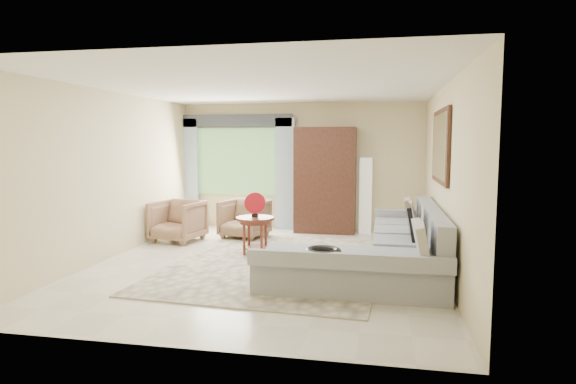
% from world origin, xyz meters
% --- Properties ---
extents(ground, '(6.00, 6.00, 0.00)m').
position_xyz_m(ground, '(0.00, 0.00, 0.00)').
color(ground, silver).
rests_on(ground, ground).
extents(area_rug, '(3.25, 4.18, 0.02)m').
position_xyz_m(area_rug, '(0.17, 0.04, 0.01)').
color(area_rug, beige).
rests_on(area_rug, ground).
extents(sectional_sofa, '(2.30, 3.46, 0.90)m').
position_xyz_m(sectional_sofa, '(1.78, -0.18, 0.28)').
color(sectional_sofa, '#9C9FA4').
rests_on(sectional_sofa, ground).
extents(tv_screen, '(0.14, 0.74, 0.48)m').
position_xyz_m(tv_screen, '(2.05, -0.08, 0.72)').
color(tv_screen, black).
rests_on(tv_screen, sectional_sofa).
extents(garden_hose, '(0.43, 0.43, 0.09)m').
position_xyz_m(garden_hose, '(1.00, -1.38, 0.55)').
color(garden_hose, black).
rests_on(garden_hose, sectional_sofa).
extents(coffee_table, '(0.61, 0.61, 0.61)m').
position_xyz_m(coffee_table, '(-0.33, 0.55, 0.32)').
color(coffee_table, '#542016').
rests_on(coffee_table, ground).
extents(red_disc, '(0.32, 0.16, 0.34)m').
position_xyz_m(red_disc, '(-0.33, 0.55, 0.84)').
color(red_disc, '#AB111A').
rests_on(red_disc, coffee_table).
extents(armchair_left, '(0.94, 0.96, 0.75)m').
position_xyz_m(armchair_left, '(-1.98, 1.30, 0.38)').
color(armchair_left, '#9D6E56').
rests_on(armchair_left, ground).
extents(armchair_right, '(0.95, 0.96, 0.73)m').
position_xyz_m(armchair_right, '(-0.88, 1.84, 0.36)').
color(armchair_right, '#9D7955').
rests_on(armchair_right, ground).
extents(potted_plant, '(0.54, 0.49, 0.50)m').
position_xyz_m(potted_plant, '(-2.18, 2.78, 0.25)').
color(potted_plant, '#999999').
rests_on(potted_plant, ground).
extents(armoire, '(1.20, 0.55, 2.10)m').
position_xyz_m(armoire, '(0.55, 2.72, 1.05)').
color(armoire, black).
rests_on(armoire, ground).
extents(floor_lamp, '(0.24, 0.24, 1.50)m').
position_xyz_m(floor_lamp, '(1.35, 2.78, 0.75)').
color(floor_lamp, silver).
rests_on(floor_lamp, ground).
extents(window, '(1.80, 0.04, 1.40)m').
position_xyz_m(window, '(-1.35, 2.97, 1.40)').
color(window, '#669E59').
rests_on(window, wall_back).
extents(curtain_left, '(0.40, 0.08, 2.30)m').
position_xyz_m(curtain_left, '(-2.40, 2.88, 1.15)').
color(curtain_left, '#9EB7CC').
rests_on(curtain_left, ground).
extents(curtain_right, '(0.40, 0.08, 2.30)m').
position_xyz_m(curtain_right, '(-0.30, 2.88, 1.15)').
color(curtain_right, '#9EB7CC').
rests_on(curtain_right, ground).
extents(valance, '(2.40, 0.12, 0.26)m').
position_xyz_m(valance, '(-1.35, 2.90, 2.25)').
color(valance, '#1E232D').
rests_on(valance, wall_back).
extents(wall_mirror, '(0.05, 1.70, 1.05)m').
position_xyz_m(wall_mirror, '(2.46, 0.35, 1.75)').
color(wall_mirror, black).
rests_on(wall_mirror, wall_right).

